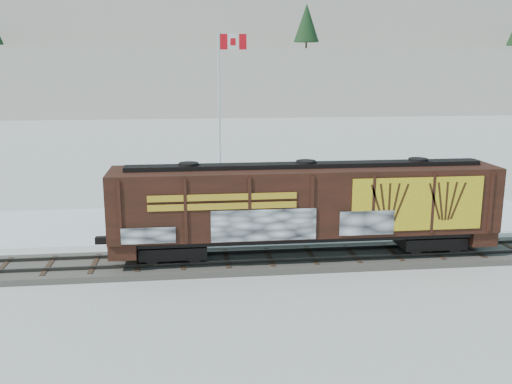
{
  "coord_description": "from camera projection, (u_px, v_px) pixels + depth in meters",
  "views": [
    {
      "loc": [
        -1.59,
        -25.12,
        9.04
      ],
      "look_at": [
        1.72,
        3.0,
        2.75
      ],
      "focal_mm": 40.0,
      "sensor_mm": 36.0,
      "label": 1
    }
  ],
  "objects": [
    {
      "name": "ground",
      "position": [
        227.0,
        264.0,
        26.5
      ],
      "size": [
        500.0,
        500.0,
        0.0
      ],
      "primitive_type": "plane",
      "color": "white",
      "rests_on": "ground"
    },
    {
      "name": "hopper_railcar",
      "position": [
        305.0,
        203.0,
        26.3
      ],
      "size": [
        17.69,
        3.06,
        4.29
      ],
      "color": "black",
      "rests_on": "rail_track"
    },
    {
      "name": "car_dark",
      "position": [
        298.0,
        211.0,
        33.28
      ],
      "size": [
        5.1,
        2.23,
        1.46
      ],
      "primitive_type": "imported",
      "rotation": [
        0.0,
        0.0,
        1.53
      ],
      "color": "black",
      "rests_on": "parking_strip"
    },
    {
      "name": "hillside",
      "position": [
        193.0,
        46.0,
        158.91
      ],
      "size": [
        360.0,
        110.0,
        93.0
      ],
      "color": "white",
      "rests_on": "ground"
    },
    {
      "name": "car_white",
      "position": [
        195.0,
        214.0,
        32.54
      ],
      "size": [
        4.24,
        1.49,
        1.4
      ],
      "primitive_type": "imported",
      "rotation": [
        0.0,
        0.0,
        1.57
      ],
      "color": "white",
      "rests_on": "parking_strip"
    },
    {
      "name": "parking_strip",
      "position": [
        218.0,
        221.0,
        33.77
      ],
      "size": [
        40.0,
        8.0,
        0.03
      ],
      "primitive_type": "cube",
      "color": "white",
      "rests_on": "ground"
    },
    {
      "name": "rail_track",
      "position": [
        227.0,
        261.0,
        26.47
      ],
      "size": [
        50.0,
        3.4,
        0.43
      ],
      "color": "#59544C",
      "rests_on": "ground"
    },
    {
      "name": "flagpole",
      "position": [
        221.0,
        140.0,
        38.57
      ],
      "size": [
        2.3,
        0.9,
        11.27
      ],
      "color": "silver",
      "rests_on": "ground"
    },
    {
      "name": "car_silver",
      "position": [
        154.0,
        208.0,
        33.72
      ],
      "size": [
        4.78,
        2.2,
        1.59
      ],
      "primitive_type": "imported",
      "rotation": [
        0.0,
        0.0,
        1.64
      ],
      "color": "#A7A9AE",
      "rests_on": "parking_strip"
    }
  ]
}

